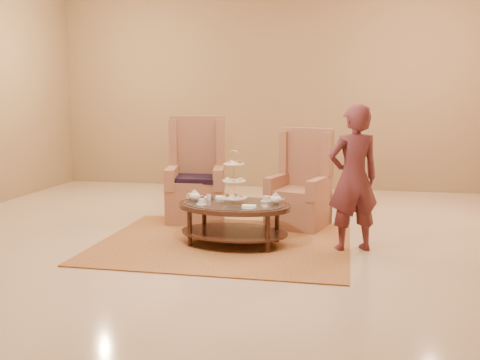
% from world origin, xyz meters
% --- Properties ---
extents(ground, '(8.00, 8.00, 0.00)m').
position_xyz_m(ground, '(0.00, 0.00, 0.00)').
color(ground, beige).
rests_on(ground, ground).
extents(ceiling, '(8.00, 8.00, 0.02)m').
position_xyz_m(ceiling, '(0.00, 0.00, 0.00)').
color(ceiling, white).
rests_on(ceiling, ground).
extents(wall_back, '(8.00, 0.04, 3.50)m').
position_xyz_m(wall_back, '(0.00, 4.00, 1.75)').
color(wall_back, '#937550').
rests_on(wall_back, ground).
extents(rug, '(2.75, 2.30, 0.01)m').
position_xyz_m(rug, '(-0.08, 0.07, 0.01)').
color(rug, '#B07A3E').
rests_on(rug, ground).
extents(tea_table, '(1.33, 0.98, 1.05)m').
position_xyz_m(tea_table, '(0.05, 0.04, 0.38)').
color(tea_table, black).
rests_on(tea_table, ground).
extents(armchair_left, '(0.87, 0.89, 1.37)m').
position_xyz_m(armchair_left, '(-0.71, 1.22, 0.46)').
color(armchair_left, '#9F664A').
rests_on(armchair_left, ground).
extents(armchair_right, '(0.83, 0.85, 1.23)m').
position_xyz_m(armchair_right, '(0.69, 1.10, 0.41)').
color(armchair_right, '#9F664A').
rests_on(armchair_right, ground).
extents(person, '(0.66, 0.57, 1.54)m').
position_xyz_m(person, '(1.31, 0.08, 0.77)').
color(person, '#56252A').
rests_on(person, ground).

